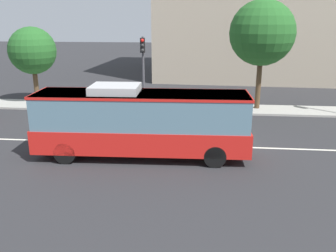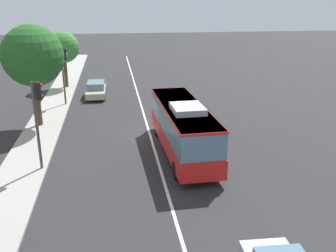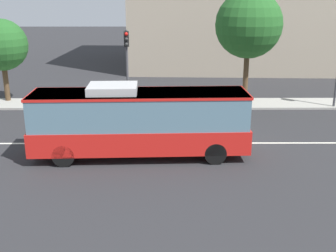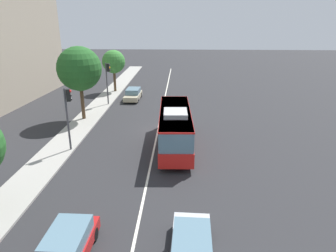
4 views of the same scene
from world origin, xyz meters
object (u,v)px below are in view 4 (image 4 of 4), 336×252
sedan_silver (192,247)px  sedan_red (67,247)px  sedan_beige (133,94)px  traffic_light_near_corner (108,77)px  transit_bus (175,126)px  street_tree_kerbside_centre (79,69)px  street_tree_kerbside_right (114,62)px  traffic_light_mid_block (68,109)px

sedan_silver → sedan_red: same height
sedan_beige → traffic_light_near_corner: (-2.82, 2.55, 2.84)m
transit_bus → street_tree_kerbside_centre: (6.75, 9.85, 3.59)m
sedan_silver → street_tree_kerbside_centre: bearing=31.1°
traffic_light_near_corner → street_tree_kerbside_right: bearing=96.4°
sedan_red → street_tree_kerbside_right: bearing=-171.2°
sedan_silver → street_tree_kerbside_centre: 22.84m
street_tree_kerbside_right → traffic_light_near_corner: bearing=-173.9°
sedan_silver → sedan_red: size_ratio=1.01×
sedan_silver → traffic_light_mid_block: bearing=41.0°
traffic_light_near_corner → street_tree_kerbside_centre: (-5.80, 1.44, 1.84)m
sedan_red → traffic_light_mid_block: 12.75m
street_tree_kerbside_centre → sedan_red: bearing=-164.9°
sedan_beige → transit_bus: bearing=22.3°
sedan_red → sedan_beige: bearing=-176.6°
sedan_silver → transit_bus: bearing=6.5°
sedan_beige → sedan_red: (-28.45, -1.37, 0.00)m
street_tree_kerbside_centre → street_tree_kerbside_right: 13.03m
sedan_red → traffic_light_near_corner: traffic_light_near_corner is taller
street_tree_kerbside_right → street_tree_kerbside_centre: bearing=177.0°
sedan_beige → traffic_light_mid_block: bearing=-7.0°
traffic_light_near_corner → street_tree_kerbside_right: 7.25m
sedan_beige → sedan_silver: (-28.17, -6.87, 0.00)m
sedan_red → street_tree_kerbside_right: (32.81, 4.68, 3.63)m
sedan_beige → traffic_light_mid_block: (-16.63, 2.46, 2.84)m
transit_bus → sedan_silver: (-12.80, -1.00, -1.09)m
transit_bus → traffic_light_mid_block: traffic_light_mid_block is taller
sedan_silver → street_tree_kerbside_centre: size_ratio=0.60×
street_tree_kerbside_right → sedan_red: bearing=-171.9°
traffic_light_mid_block → sedan_beige: bearing=76.0°
transit_bus → street_tree_kerbside_right: 21.89m
traffic_light_mid_block → traffic_light_near_corner: bearing=84.7°
transit_bus → traffic_light_mid_block: (-1.27, 8.32, 1.75)m
sedan_silver → street_tree_kerbside_right: (32.52, 10.18, 3.63)m
traffic_light_mid_block → street_tree_kerbside_centre: bearing=95.1°
traffic_light_mid_block → street_tree_kerbside_right: 21.02m
sedan_silver → traffic_light_mid_block: (11.53, 9.33, 2.84)m
transit_bus → street_tree_kerbside_right: street_tree_kerbside_right is taller
traffic_light_near_corner → traffic_light_mid_block: same height
traffic_light_mid_block → transit_bus: bearing=3.0°
traffic_light_near_corner → street_tree_kerbside_right: size_ratio=0.86×
street_tree_kerbside_centre → street_tree_kerbside_right: (12.97, -0.67, -1.04)m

